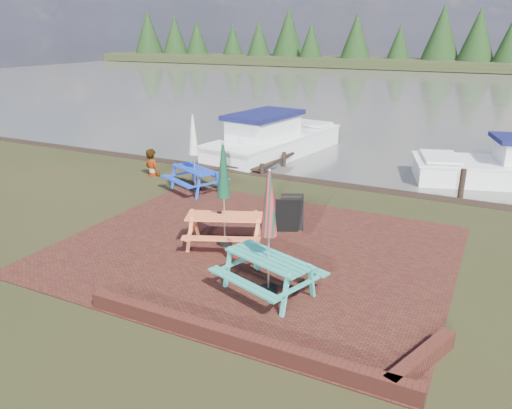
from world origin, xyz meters
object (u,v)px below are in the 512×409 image
Objects in this scene: picnic_table_red at (224,211)px; picnic_table_blue at (194,165)px; picnic_table_teal at (269,252)px; jetty at (288,146)px; person at (151,149)px; chalkboard at (290,214)px; boat_jetty at (273,141)px.

picnic_table_red is 1.02× the size of picnic_table_blue.
jetty is (-4.68, 11.95, -0.77)m from picnic_table_teal.
picnic_table_teal is at bearing -68.61° from jetty.
jetty is 6.75m from person.
picnic_table_red reaches higher than chalkboard.
chalkboard is 0.50× the size of person.
person is at bearing -104.25° from boat_jetty.
picnic_table_teal is at bearing -99.83° from chalkboard.
person is at bearing -113.56° from jetty.
picnic_table_red is 6.85m from person.
picnic_table_blue is 0.32× the size of boat_jetty.
picnic_table_red is 0.33× the size of boat_jetty.
boat_jetty is at bearing 85.39° from picnic_table_red.
picnic_table_teal is at bearing -62.74° from picnic_table_red.
picnic_table_blue reaches higher than chalkboard.
picnic_table_teal is at bearing 157.34° from person.
chalkboard is at bearing -66.69° from jetty.
jetty is (0.30, 6.98, -0.75)m from picnic_table_blue.
picnic_table_red is 1.31× the size of person.
jetty is 0.92m from boat_jetty.
chalkboard is at bearing 172.95° from person.
picnic_table_teal is at bearing -56.77° from boat_jetty.
picnic_table_red is at bearing -22.68° from picnic_table_blue.
person reaches higher than jetty.
picnic_table_teal is 7.04m from picnic_table_blue.
picnic_table_red is (-1.94, 1.63, -0.00)m from picnic_table_teal.
boat_jetty is (-0.09, 6.21, -0.43)m from picnic_table_blue.
picnic_table_teal reaches higher than jetty.
person reaches higher than boat_jetty.
boat_jetty is 5.86m from person.
picnic_table_red is at bearing 157.96° from person.
picnic_table_teal is 2.53m from picnic_table_red.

